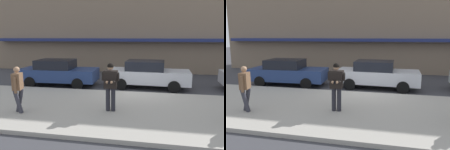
# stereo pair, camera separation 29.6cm
# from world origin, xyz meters

# --- Properties ---
(ground_plane) EXTENTS (80.00, 80.00, 0.00)m
(ground_plane) POSITION_xyz_m (0.00, 0.00, 0.00)
(ground_plane) COLOR #3D3D42
(sidewalk) EXTENTS (32.00, 5.30, 0.14)m
(sidewalk) POSITION_xyz_m (1.00, -2.85, 0.07)
(sidewalk) COLOR #A8A399
(sidewalk) RESTS_ON ground
(curb_paint_line) EXTENTS (28.00, 0.12, 0.01)m
(curb_paint_line) POSITION_xyz_m (1.00, 0.05, 0.00)
(curb_paint_line) COLOR silver
(curb_paint_line) RESTS_ON ground
(storefront_facade) EXTENTS (28.00, 4.70, 10.76)m
(storefront_facade) POSITION_xyz_m (1.00, 8.49, 5.37)
(storefront_facade) COLOR #84705B
(storefront_facade) RESTS_ON ground
(parked_sedan_near) EXTENTS (4.55, 2.03, 1.54)m
(parked_sedan_near) POSITION_xyz_m (-4.66, 1.00, 0.79)
(parked_sedan_near) COLOR navy
(parked_sedan_near) RESTS_ON ground
(parked_sedan_mid) EXTENTS (4.59, 2.11, 1.54)m
(parked_sedan_mid) POSITION_xyz_m (0.55, 1.38, 0.79)
(parked_sedan_mid) COLOR silver
(parked_sedan_mid) RESTS_ON ground
(man_texting_on_phone) EXTENTS (0.65, 0.59, 1.81)m
(man_texting_on_phone) POSITION_xyz_m (-0.67, -3.26, 1.25)
(man_texting_on_phone) COLOR #23232B
(man_texting_on_phone) RESTS_ON sidewalk
(pedestrian_dark_coat) EXTENTS (0.40, 0.58, 1.70)m
(pedestrian_dark_coat) POSITION_xyz_m (-3.93, -4.02, 1.11)
(pedestrian_dark_coat) COLOR #33333D
(pedestrian_dark_coat) RESTS_ON sidewalk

